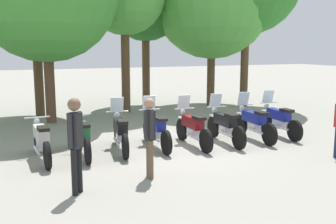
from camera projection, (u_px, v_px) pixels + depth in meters
The scene contains 13 objects.
ground_plane at pixel (175, 147), 10.79m from camera, with size 80.00×80.00×0.00m, color gray.
motorcycle_0 at pixel (41, 140), 9.44m from camera, with size 0.62×2.19×0.99m.
motorcycle_1 at pixel (83, 136), 9.85m from camera, with size 0.62×2.19×0.99m.
motorcycle_2 at pixel (120, 132), 10.30m from camera, with size 0.68×2.18×1.37m.
motorcycle_3 at pixel (156, 129), 10.66m from camera, with size 0.62×2.19×1.37m.
motorcycle_4 at pixel (193, 128), 10.82m from camera, with size 0.62×2.19×1.37m.
motorcycle_5 at pixel (225, 125), 11.16m from camera, with size 0.62×2.19×1.37m.
motorcycle_6 at pixel (254, 122), 11.56m from camera, with size 0.62×2.19×1.37m.
motorcycle_7 at pixel (278, 119), 12.05m from camera, with size 0.62×2.19×1.37m.
person_0 at pixel (150, 132), 8.09m from camera, with size 0.25×0.41×1.70m.
person_2 at pixel (75, 138), 7.17m from camera, with size 0.34×0.35×1.82m.
tree_1 at pixel (34, 3), 14.86m from camera, with size 3.88×3.88×6.34m.
tree_4 at pixel (145, 2), 17.85m from camera, with size 3.64×3.64×6.63m.
Camera 1 is at (-4.25, -9.58, 2.74)m, focal length 41.62 mm.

